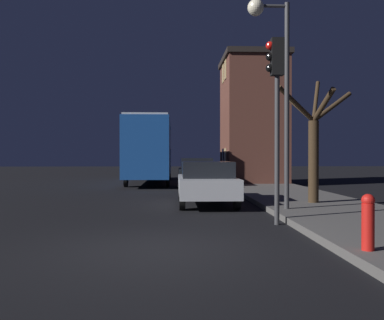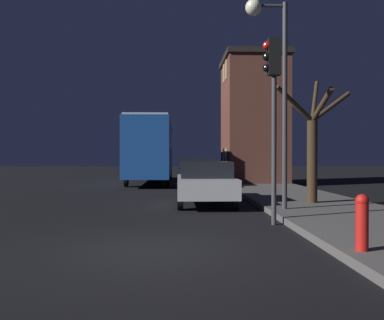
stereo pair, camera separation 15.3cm
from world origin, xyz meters
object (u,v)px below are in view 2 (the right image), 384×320
object	(u,v)px
streetlamp	(270,58)
bare_tree	(312,141)
fire_hydrant	(362,221)
bus	(151,146)
car_near_lane	(205,182)
traffic_light	(273,91)
car_mid_lane	(196,173)

from	to	relation	value
streetlamp	bare_tree	world-z (taller)	streetlamp
bare_tree	fire_hydrant	size ratio (longest dim) A/B	4.46
bus	car_near_lane	distance (m)	12.51
traffic_light	car_near_lane	size ratio (longest dim) A/B	1.06
traffic_light	bare_tree	distance (m)	4.14
traffic_light	fire_hydrant	world-z (taller)	traffic_light
streetlamp	bare_tree	xyz separation A→B (m)	(1.74, 1.62, -2.32)
streetlamp	bus	size ratio (longest dim) A/B	0.55
car_mid_lane	fire_hydrant	distance (m)	15.23
car_near_lane	car_mid_lane	size ratio (longest dim) A/B	1.00
bus	fire_hydrant	size ratio (longest dim) A/B	12.05
streetlamp	car_near_lane	bearing A→B (deg)	125.46
streetlamp	bus	distance (m)	15.31
streetlamp	bare_tree	size ratio (longest dim) A/B	1.48
car_near_lane	car_mid_lane	bearing A→B (deg)	89.91
traffic_light	bare_tree	bearing A→B (deg)	58.97
car_near_lane	car_mid_lane	distance (m)	7.34
streetlamp	car_near_lane	size ratio (longest dim) A/B	1.40
bus	car_mid_lane	world-z (taller)	bus
car_near_lane	fire_hydrant	world-z (taller)	car_near_lane
traffic_light	car_mid_lane	world-z (taller)	traffic_light
traffic_light	fire_hydrant	xyz separation A→B (m)	(0.64, -3.58, -2.60)
bare_tree	car_near_lane	bearing A→B (deg)	167.49
streetlamp	car_near_lane	distance (m)	4.70
bare_tree	bus	size ratio (longest dim) A/B	0.37
fire_hydrant	car_near_lane	bearing A→B (deg)	104.53
streetlamp	bus	world-z (taller)	streetlamp
traffic_light	car_mid_lane	size ratio (longest dim) A/B	1.06
bare_tree	car_mid_lane	xyz separation A→B (m)	(-3.43, 8.10, -1.34)
streetlamp	traffic_light	size ratio (longest dim) A/B	1.32
traffic_light	streetlamp	bearing A→B (deg)	79.94
traffic_light	fire_hydrant	size ratio (longest dim) A/B	5.00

